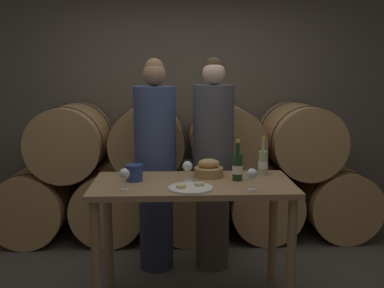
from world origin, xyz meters
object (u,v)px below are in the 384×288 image
(blue_crock, at_px, (134,172))
(cheese_plate, at_px, (191,188))
(wine_glass_center, at_px, (252,174))
(wine_bottle_white, at_px, (263,162))
(wine_glass_far_left, at_px, (124,174))
(person_right, at_px, (213,163))
(bread_basket, at_px, (209,170))
(person_left, at_px, (155,164))
(tasting_table, at_px, (193,202))
(wine_glass_left, at_px, (187,167))
(wine_bottle_red, at_px, (237,167))

(blue_crock, height_order, cheese_plate, blue_crock)
(cheese_plate, distance_m, wine_glass_center, 0.42)
(wine_bottle_white, relative_size, wine_glass_far_left, 1.96)
(person_right, distance_m, blue_crock, 0.84)
(wine_glass_center, bearing_deg, bread_basket, 123.92)
(person_left, distance_m, cheese_plate, 0.85)
(tasting_table, distance_m, cheese_plate, 0.24)
(person_left, bearing_deg, wine_glass_left, -67.20)
(bread_basket, distance_m, wine_glass_far_left, 0.68)
(person_right, height_order, wine_bottle_white, person_right)
(wine_bottle_red, bearing_deg, wine_bottle_white, 38.08)
(blue_crock, relative_size, bread_basket, 0.59)
(bread_basket, height_order, wine_glass_far_left, wine_glass_far_left)
(person_right, distance_m, wine_bottle_white, 0.55)
(wine_bottle_red, bearing_deg, blue_crock, 178.53)
(tasting_table, bearing_deg, wine_bottle_white, 20.92)
(wine_bottle_white, relative_size, bread_basket, 1.34)
(person_left, height_order, blue_crock, person_left)
(tasting_table, relative_size, wine_glass_left, 9.71)
(blue_crock, distance_m, bread_basket, 0.55)
(wine_glass_far_left, height_order, wine_glass_left, same)
(person_left, distance_m, bread_basket, 0.63)
(tasting_table, height_order, blue_crock, blue_crock)
(person_right, distance_m, bread_basket, 0.48)
(tasting_table, height_order, wine_glass_center, wine_glass_center)
(tasting_table, distance_m, person_right, 0.67)
(wine_bottle_red, relative_size, wine_glass_left, 2.03)
(person_right, xyz_separation_m, blue_crock, (-0.61, -0.57, 0.06))
(bread_basket, bearing_deg, wine_glass_far_left, -149.55)
(wine_bottle_white, bearing_deg, blue_crock, -170.95)
(person_left, height_order, wine_bottle_red, person_left)
(tasting_table, height_order, wine_bottle_red, wine_bottle_red)
(wine_glass_left, bearing_deg, cheese_plate, -86.33)
(tasting_table, relative_size, cheese_plate, 4.74)
(wine_bottle_white, distance_m, wine_glass_center, 0.46)
(bread_basket, xyz_separation_m, wine_glass_left, (-0.16, -0.13, 0.05))
(blue_crock, relative_size, wine_glass_left, 0.86)
(bread_basket, bearing_deg, person_left, 131.45)
(blue_crock, bearing_deg, wine_glass_far_left, -100.68)
(blue_crock, height_order, wine_glass_center, wine_glass_center)
(wine_bottle_red, height_order, wine_glass_left, wine_bottle_red)
(wine_bottle_white, bearing_deg, wine_glass_far_left, -158.55)
(wine_glass_center, bearing_deg, person_right, 102.10)
(person_left, height_order, cheese_plate, person_left)
(person_left, bearing_deg, wine_glass_center, -51.74)
(bread_basket, xyz_separation_m, wine_glass_far_left, (-0.59, -0.34, 0.05))
(blue_crock, bearing_deg, tasting_table, -7.44)
(tasting_table, distance_m, wine_bottle_red, 0.41)
(wine_glass_center, bearing_deg, cheese_plate, 174.91)
(person_right, height_order, wine_bottle_red, person_right)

